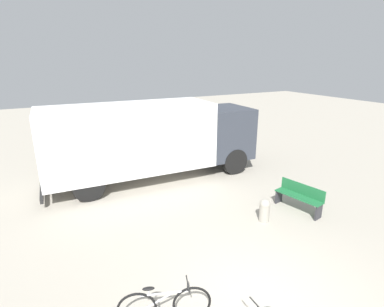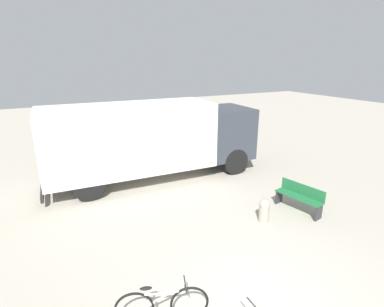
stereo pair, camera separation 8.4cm
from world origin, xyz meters
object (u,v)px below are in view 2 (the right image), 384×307
object	(u,v)px
delivery_truck	(152,137)
park_bench	(300,196)
bicycle_near	(162,305)
bollard_near_bench	(264,210)

from	to	relation	value
delivery_truck	park_bench	world-z (taller)	delivery_truck
park_bench	bicycle_near	distance (m)	5.82
bicycle_near	bollard_near_bench	world-z (taller)	bicycle_near
park_bench	delivery_truck	bearing A→B (deg)	23.22
delivery_truck	bollard_near_bench	distance (m)	5.19
bollard_near_bench	park_bench	bearing A→B (deg)	0.50
park_bench	bollard_near_bench	xyz separation A→B (m)	(-1.44, -0.01, -0.10)
park_bench	bicycle_near	world-z (taller)	park_bench
park_bench	bicycle_near	size ratio (longest dim) A/B	0.96
park_bench	bollard_near_bench	distance (m)	1.44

